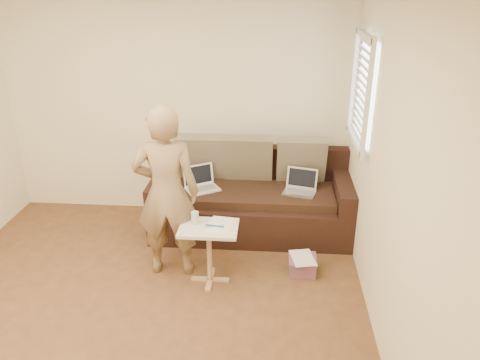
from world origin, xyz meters
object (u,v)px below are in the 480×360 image
(laptop_white, at_px, (203,190))
(striped_box, at_px, (302,265))
(side_table, at_px, (209,254))
(person, at_px, (167,193))
(drinking_glass, at_px, (195,218))
(laptop_silver, at_px, (299,193))
(sofa, at_px, (251,196))

(laptop_white, distance_m, striped_box, 1.39)
(side_table, bearing_deg, striped_box, 12.53)
(person, xyz_separation_m, drinking_glass, (0.28, -0.10, -0.20))
(laptop_white, height_order, person, person)
(laptop_silver, distance_m, striped_box, 0.86)
(sofa, bearing_deg, drinking_glass, -115.59)
(striped_box, bearing_deg, person, -177.84)
(laptop_white, bearing_deg, person, -136.15)
(side_table, height_order, striped_box, side_table)
(laptop_silver, distance_m, person, 1.53)
(laptop_white, bearing_deg, drinking_glass, -117.09)
(laptop_white, relative_size, person, 0.21)
(sofa, distance_m, side_table, 1.09)
(sofa, relative_size, person, 1.30)
(laptop_silver, distance_m, drinking_glass, 1.34)
(laptop_white, bearing_deg, sofa, -22.04)
(sofa, xyz_separation_m, laptop_silver, (0.53, -0.09, 0.10))
(person, bearing_deg, side_table, 155.49)
(laptop_silver, relative_size, drinking_glass, 2.84)
(laptop_silver, relative_size, side_table, 0.58)
(laptop_silver, xyz_separation_m, person, (-1.27, -0.79, 0.33))
(laptop_silver, height_order, drinking_glass, drinking_glass)
(person, bearing_deg, sofa, -134.67)
(laptop_white, xyz_separation_m, drinking_glass, (0.07, -0.89, 0.13))
(laptop_silver, height_order, side_table, laptop_silver)
(laptop_white, bearing_deg, striped_box, -65.70)
(person, relative_size, side_table, 2.87)
(laptop_silver, bearing_deg, person, -132.99)
(sofa, distance_m, person, 1.23)
(laptop_silver, relative_size, laptop_white, 0.97)
(sofa, distance_m, laptop_white, 0.55)
(sofa, xyz_separation_m, drinking_glass, (-0.47, -0.98, 0.23))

